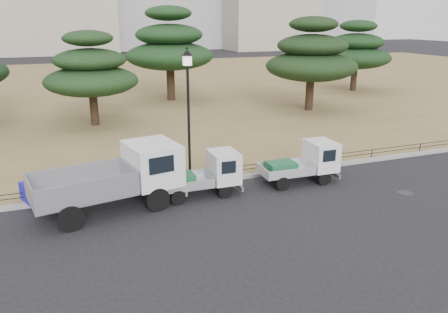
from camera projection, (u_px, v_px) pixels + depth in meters
name	position (u px, v px, depth m)	size (l,w,h in m)	color
ground	(243.00, 205.00, 16.23)	(220.00, 220.00, 0.00)	black
lawn	(123.00, 88.00, 43.51)	(120.00, 56.00, 0.15)	olive
curb	(219.00, 180.00, 18.52)	(120.00, 0.25, 0.16)	gray
truck_large	(117.00, 176.00, 15.58)	(5.45, 2.94, 2.25)	black
truck_kei_front	(205.00, 174.00, 16.96)	(3.18, 1.41, 1.68)	black
truck_kei_rear	(304.00, 163.00, 18.30)	(3.28, 1.49, 1.70)	black
street_lamp	(188.00, 94.00, 17.29)	(0.48, 0.48, 5.33)	black
pipe_fence	(218.00, 171.00, 18.55)	(38.00, 0.04, 0.40)	black
tarp_pile	(45.00, 188.00, 16.36)	(1.75, 1.54, 0.97)	#1816B1
manhole	(405.00, 193.00, 17.34)	(0.60, 0.60, 0.01)	#2D2D30
pine_center_left	(91.00, 72.00, 26.84)	(5.74, 5.74, 5.84)	black
pine_center_right	(169.00, 46.00, 35.16)	(7.07, 7.07, 7.50)	black
pine_east_near	(312.00, 57.00, 31.37)	(6.60, 6.60, 6.67)	black
pine_east_far	(356.00, 50.00, 40.15)	(6.37, 6.37, 6.40)	black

